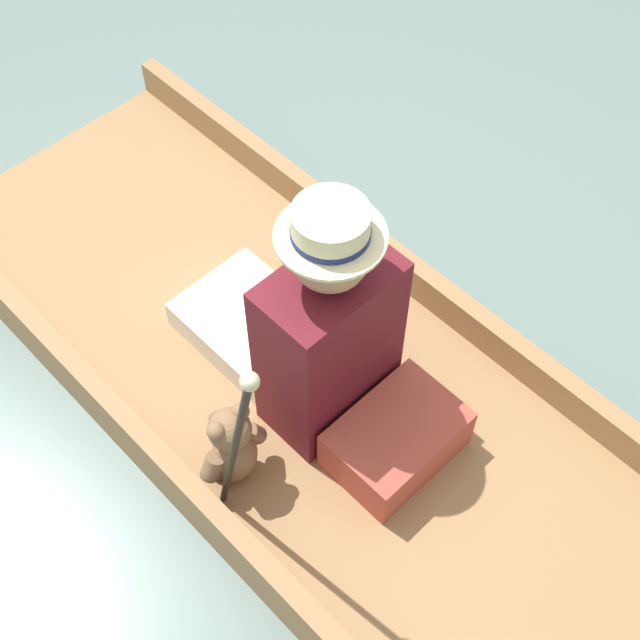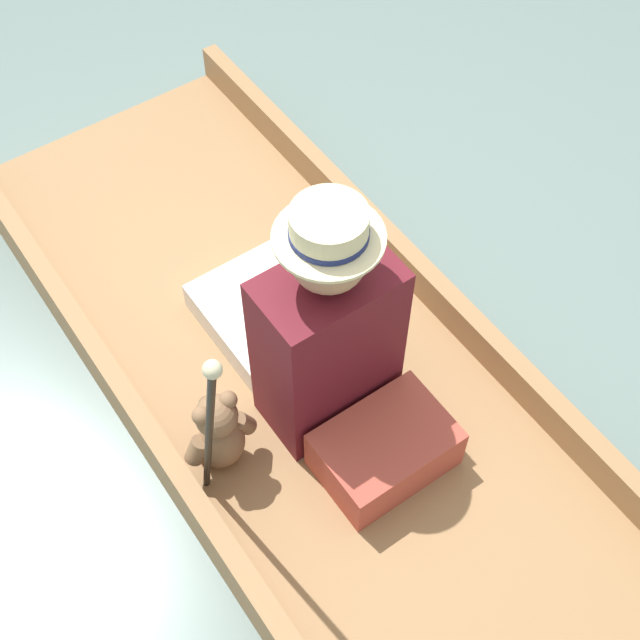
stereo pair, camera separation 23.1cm
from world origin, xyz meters
TOP-DOWN VIEW (x-y plane):
  - ground_plane at (0.00, 0.00)m, footprint 16.00×16.00m
  - punt_boat at (0.00, 0.00)m, footprint 1.12×2.75m
  - seat_cushion at (0.02, -0.49)m, footprint 0.39×0.28m
  - seated_person at (-0.00, -0.15)m, footprint 0.39×0.73m
  - teddy_bear at (-0.37, -0.20)m, footprint 0.24×0.14m
  - wine_glass at (0.40, 0.18)m, footprint 0.08×0.08m
  - walking_cane at (-0.46, -0.37)m, footprint 0.04×0.24m

SIDE VIEW (x-z plane):
  - ground_plane at x=0.00m, z-range 0.00..0.00m
  - punt_boat at x=0.00m, z-range -0.05..0.19m
  - seat_cushion at x=0.02m, z-range 0.11..0.28m
  - wine_glass at x=0.40m, z-range 0.14..0.37m
  - teddy_bear at x=-0.37m, z-range 0.10..0.45m
  - seated_person at x=0.00m, z-range 0.00..0.89m
  - walking_cane at x=-0.46m, z-range 0.19..1.12m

